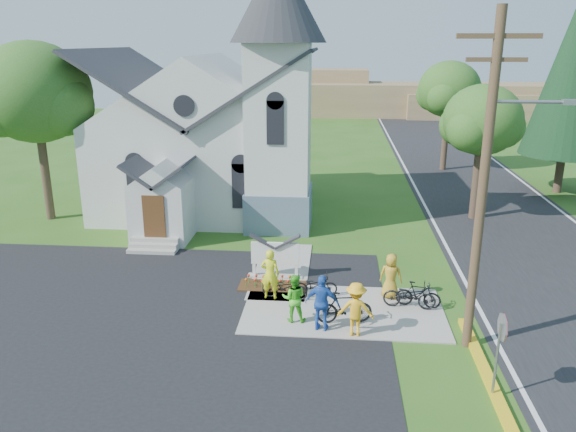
# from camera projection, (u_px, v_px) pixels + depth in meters

# --- Properties ---
(ground) EXTENTS (120.00, 120.00, 0.00)m
(ground) POSITION_uv_depth(u_px,v_px,m) (300.00, 316.00, 19.36)
(ground) COLOR #2F5718
(ground) RESTS_ON ground
(parking_lot) EXTENTS (20.00, 16.00, 0.02)m
(parking_lot) POSITION_uv_depth(u_px,v_px,m) (79.00, 336.00, 18.03)
(parking_lot) COLOR black
(parking_lot) RESTS_ON ground
(road) EXTENTS (8.00, 90.00, 0.02)m
(road) POSITION_uv_depth(u_px,v_px,m) (487.00, 203.00, 32.80)
(road) COLOR black
(road) RESTS_ON ground
(sidewalk) EXTENTS (7.00, 4.00, 0.05)m
(sidewalk) POSITION_uv_depth(u_px,v_px,m) (343.00, 310.00, 19.70)
(sidewalk) COLOR #9E978E
(sidewalk) RESTS_ON ground
(church) EXTENTS (12.35, 12.00, 13.00)m
(church) POSITION_uv_depth(u_px,v_px,m) (214.00, 116.00, 30.12)
(church) COLOR silver
(church) RESTS_ON ground
(church_sign) EXTENTS (2.20, 0.40, 1.70)m
(church_sign) POSITION_uv_depth(u_px,v_px,m) (275.00, 254.00, 22.20)
(church_sign) COLOR #9E978E
(church_sign) RESTS_ON ground
(flower_bed) EXTENTS (2.60, 1.10, 0.07)m
(flower_bed) POSITION_uv_depth(u_px,v_px,m) (273.00, 286.00, 21.63)
(flower_bed) COLOR #3A210F
(flower_bed) RESTS_ON ground
(utility_pole) EXTENTS (3.45, 0.28, 10.00)m
(utility_pole) POSITION_uv_depth(u_px,v_px,m) (486.00, 177.00, 15.88)
(utility_pole) COLOR #463223
(utility_pole) RESTS_ON ground
(stop_sign) EXTENTS (0.11, 0.76, 2.48)m
(stop_sign) POSITION_uv_depth(u_px,v_px,m) (501.00, 338.00, 14.39)
(stop_sign) COLOR gray
(stop_sign) RESTS_ON ground
(tree_lot_corner) EXTENTS (5.60, 5.60, 9.15)m
(tree_lot_corner) POSITION_uv_depth(u_px,v_px,m) (35.00, 93.00, 28.05)
(tree_lot_corner) COLOR #36281D
(tree_lot_corner) RESTS_ON ground
(tree_road_near) EXTENTS (4.00, 4.00, 7.05)m
(tree_road_near) POSITION_uv_depth(u_px,v_px,m) (482.00, 121.00, 28.53)
(tree_road_near) COLOR #36281D
(tree_road_near) RESTS_ON ground
(tree_road_mid) EXTENTS (4.40, 4.40, 7.80)m
(tree_road_mid) POSITION_uv_depth(u_px,v_px,m) (449.00, 90.00, 39.73)
(tree_road_mid) COLOR #36281D
(tree_road_mid) RESTS_ON ground
(conifer) EXTENTS (5.20, 5.20, 12.40)m
(conifer) POSITION_uv_depth(u_px,v_px,m) (574.00, 71.00, 33.05)
(conifer) COLOR #36281D
(conifer) RESTS_ON ground
(distant_hills) EXTENTS (61.00, 10.00, 5.60)m
(distant_hills) POSITION_uv_depth(u_px,v_px,m) (355.00, 97.00, 72.01)
(distant_hills) COLOR #7A6344
(distant_hills) RESTS_ON ground
(cyclist_0) EXTENTS (0.73, 0.52, 1.89)m
(cyclist_0) POSITION_uv_depth(u_px,v_px,m) (270.00, 274.00, 20.34)
(cyclist_0) COLOR yellow
(cyclist_0) RESTS_ON sidewalk
(bike_0) EXTENTS (1.76, 0.82, 0.89)m
(bike_0) POSITION_uv_depth(u_px,v_px,m) (285.00, 287.00, 20.44)
(bike_0) COLOR black
(bike_0) RESTS_ON sidewalk
(cyclist_1) EXTENTS (0.83, 0.65, 1.67)m
(cyclist_1) POSITION_uv_depth(u_px,v_px,m) (294.00, 298.00, 18.70)
(cyclist_1) COLOR #48CC26
(cyclist_1) RESTS_ON sidewalk
(bike_1) EXTENTS (1.95, 0.83, 1.13)m
(bike_1) POSITION_uv_depth(u_px,v_px,m) (344.00, 307.00, 18.63)
(bike_1) COLOR black
(bike_1) RESTS_ON sidewalk
(cyclist_2) EXTENTS (1.18, 0.66, 1.90)m
(cyclist_2) POSITION_uv_depth(u_px,v_px,m) (322.00, 303.00, 18.08)
(cyclist_2) COLOR blue
(cyclist_2) RESTS_ON sidewalk
(bike_2) EXTENTS (1.70, 0.76, 0.87)m
(bike_2) POSITION_uv_depth(u_px,v_px,m) (315.00, 285.00, 20.63)
(bike_2) COLOR black
(bike_2) RESTS_ON sidewalk
(cyclist_3) EXTENTS (1.20, 0.74, 1.79)m
(cyclist_3) POSITION_uv_depth(u_px,v_px,m) (356.00, 309.00, 17.79)
(cyclist_3) COLOR yellow
(cyclist_3) RESTS_ON sidewalk
(bike_3) EXTENTS (1.64, 0.77, 0.95)m
(bike_3) POSITION_uv_depth(u_px,v_px,m) (418.00, 295.00, 19.78)
(bike_3) COLOR black
(bike_3) RESTS_ON sidewalk
(cyclist_4) EXTENTS (0.94, 0.72, 1.70)m
(cyclist_4) POSITION_uv_depth(u_px,v_px,m) (391.00, 276.00, 20.40)
(cyclist_4) COLOR #BB8F23
(cyclist_4) RESTS_ON sidewalk
(bike_4) EXTENTS (1.90, 0.89, 0.96)m
(bike_4) POSITION_uv_depth(u_px,v_px,m) (409.00, 295.00, 19.71)
(bike_4) COLOR black
(bike_4) RESTS_ON sidewalk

